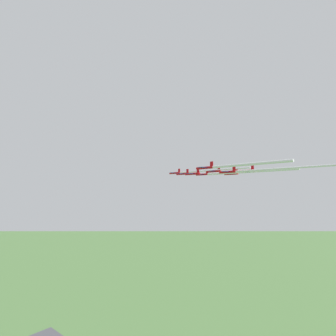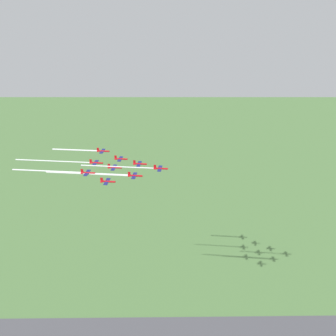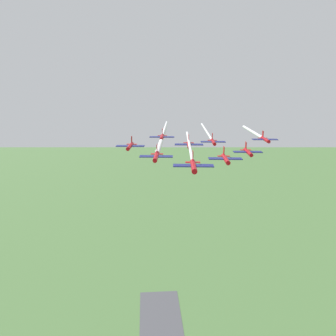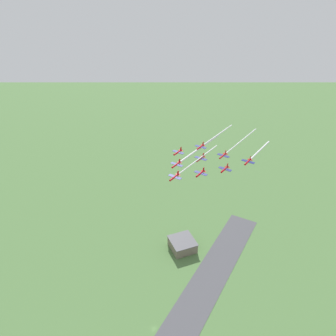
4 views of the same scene
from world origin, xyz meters
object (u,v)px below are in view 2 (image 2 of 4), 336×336
jet_3 (120,159)px  jet_2 (135,176)px  jet_7 (96,163)px  jet_8 (87,173)px  jet_1 (139,164)px  jet_4 (114,167)px  jet_6 (103,151)px  jet_0 (160,168)px  jet_5 (107,181)px

jet_3 → jet_2: bearing=29.5°
jet_7 → jet_3: bearing=120.5°
jet_3 → jet_8: (30.92, 1.78, 2.20)m
jet_1 → jet_4: bearing=-59.5°
jet_6 → jet_7: size_ratio=1.00×
jet_3 → jet_7: (15.83, -7.96, 0.58)m
jet_2 → jet_4: 17.73m
jet_3 → jet_7: size_ratio=1.00×
jet_0 → jet_6: jet_0 is taller
jet_2 → jet_8: 30.55m
jet_0 → jet_2: (15.83, -7.96, -1.25)m
jet_1 → jet_8: bearing=-59.5°
jet_6 → jet_8: 35.94m
jet_2 → jet_4: (0.73, -17.70, 0.57)m
jet_2 → jet_7: 35.45m
jet_7 → jet_4: bearing=59.5°
jet_0 → jet_7: 46.74m
jet_2 → jet_1: bearing=180.0°
jet_1 → jet_5: bearing=-29.5°
jet_5 → jet_8: bearing=-120.5°
jet_3 → jet_6: size_ratio=1.00×
jet_0 → jet_4: bearing=-90.0°
jet_1 → jet_2: 17.97m
jet_0 → jet_5: 35.45m
jet_4 → jet_8: 17.72m
jet_2 → jet_5: 17.72m
jet_6 → jet_0: bearing=59.5°
jet_1 → jet_5: 30.98m
jet_4 → jet_5: jet_4 is taller
jet_3 → jet_4: jet_4 is taller
jet_8 → jet_0: bearing=101.1°
jet_2 → jet_3: jet_2 is taller
jet_8 → jet_7: bearing=180.0°
jet_3 → jet_6: jet_6 is taller
jet_1 → jet_2: jet_2 is taller
jet_6 → jet_8: bearing=0.0°
jet_0 → jet_5: (31.66, -15.92, -1.24)m
jet_1 → jet_6: jet_6 is taller
jet_0 → jet_4: 30.55m
jet_1 → jet_4: size_ratio=1.00×
jet_1 → jet_8: (31.66, -15.92, 1.04)m
jet_4 → jet_6: jet_4 is taller
jet_1 → jet_3: (0.73, -17.70, -1.16)m
jet_2 → jet_7: jet_2 is taller
jet_2 → jet_5: same height
jet_0 → jet_7: (17.29, -43.36, -2.29)m
jet_6 → jet_8: (30.19, 19.48, 0.70)m
jet_2 → jet_4: size_ratio=1.00×
jet_1 → jet_4: (15.83, -7.96, 1.04)m
jet_3 → jet_5: (30.19, 19.48, 1.63)m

